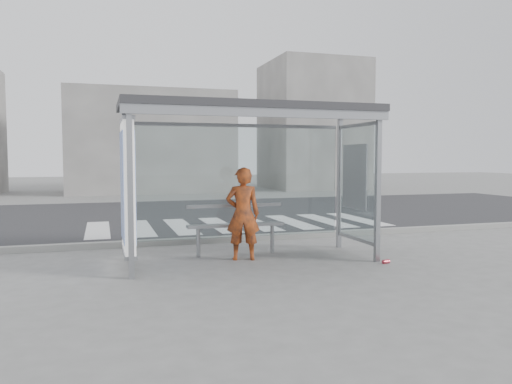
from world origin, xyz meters
TOP-DOWN VIEW (x-y plane):
  - ground at (0.00, 0.00)m, footprint 80.00×80.00m
  - road at (0.00, 7.00)m, footprint 30.00×10.00m
  - curb at (0.00, 1.95)m, footprint 30.00×0.18m
  - crosswalk at (1.00, 4.50)m, footprint 7.55×3.00m
  - bus_shelter at (-0.37, 0.06)m, footprint 4.25×1.65m
  - building_center at (0.00, 18.00)m, footprint 8.00×5.00m
  - building_right at (9.00, 18.00)m, footprint 5.00×5.00m
  - person at (-0.10, 0.12)m, footprint 0.64×0.49m
  - bench at (-0.10, 0.58)m, footprint 1.76×0.22m
  - soda_can at (2.06, -0.89)m, footprint 0.14×0.09m

SIDE VIEW (x-z plane):
  - ground at x=0.00m, z-range 0.00..0.00m
  - crosswalk at x=1.00m, z-range 0.00..0.00m
  - road at x=0.00m, z-range 0.00..0.01m
  - soda_can at x=2.06m, z-range 0.00..0.07m
  - curb at x=0.00m, z-range 0.00..0.12m
  - bench at x=-0.10m, z-range 0.09..1.00m
  - person at x=-0.10m, z-range 0.00..1.58m
  - bus_shelter at x=-0.37m, z-range 0.67..3.29m
  - building_center at x=0.00m, z-range 0.00..5.00m
  - building_right at x=9.00m, z-range 0.00..7.00m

